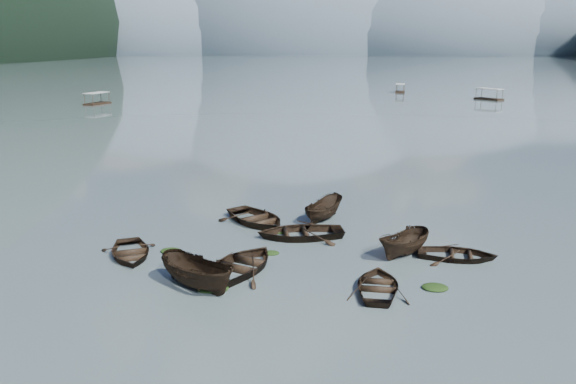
# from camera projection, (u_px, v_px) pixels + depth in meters

# --- Properties ---
(ground_plane) EXTENTS (2400.00, 2400.00, 0.00)m
(ground_plane) POSITION_uv_depth(u_px,v_px,m) (265.00, 308.00, 23.96)
(ground_plane) COLOR #49585C
(haze_mtn_a) EXTENTS (520.00, 520.00, 280.00)m
(haze_mtn_a) POSITION_uv_depth(u_px,v_px,m) (175.00, 53.00, 913.00)
(haze_mtn_a) COLOR #475666
(haze_mtn_a) RESTS_ON ground
(haze_mtn_b) EXTENTS (520.00, 520.00, 340.00)m
(haze_mtn_b) POSITION_uv_depth(u_px,v_px,m) (297.00, 53.00, 896.83)
(haze_mtn_b) COLOR #475666
(haze_mtn_b) RESTS_ON ground
(haze_mtn_c) EXTENTS (520.00, 520.00, 260.00)m
(haze_mtn_c) POSITION_uv_depth(u_px,v_px,m) (424.00, 54.00, 880.66)
(haze_mtn_c) COLOR #475666
(haze_mtn_c) RESTS_ON ground
(haze_mtn_d) EXTENTS (520.00, 520.00, 220.00)m
(haze_mtn_d) POSITION_uv_depth(u_px,v_px,m) (542.00, 54.00, 866.10)
(haze_mtn_d) COLOR #475666
(haze_mtn_d) RESTS_ON ground
(rowboat_0) EXTENTS (4.45, 5.07, 0.87)m
(rowboat_0) POSITION_uv_depth(u_px,v_px,m) (130.00, 256.00, 29.81)
(rowboat_0) COLOR black
(rowboat_0) RESTS_ON ground
(rowboat_1) EXTENTS (5.29, 6.04, 1.04)m
(rowboat_1) POSITION_uv_depth(u_px,v_px,m) (242.00, 270.00, 27.93)
(rowboat_1) COLOR black
(rowboat_1) RESTS_ON ground
(rowboat_2) EXTENTS (4.68, 4.04, 1.75)m
(rowboat_2) POSITION_uv_depth(u_px,v_px,m) (199.00, 288.00, 25.92)
(rowboat_2) COLOR black
(rowboat_2) RESTS_ON ground
(rowboat_3) EXTENTS (3.17, 4.23, 0.83)m
(rowboat_3) POSITION_uv_depth(u_px,v_px,m) (378.00, 290.00, 25.71)
(rowboat_3) COLOR black
(rowboat_3) RESTS_ON ground
(rowboat_4) EXTENTS (4.46, 3.44, 0.85)m
(rowboat_4) POSITION_uv_depth(u_px,v_px,m) (457.00, 259.00, 29.50)
(rowboat_4) COLOR black
(rowboat_4) RESTS_ON ground
(rowboat_5) EXTENTS (3.71, 4.00, 1.54)m
(rowboat_5) POSITION_uv_depth(u_px,v_px,m) (404.00, 255.00, 30.02)
(rowboat_5) COLOR black
(rowboat_5) RESTS_ON ground
(rowboat_6) EXTENTS (6.12, 6.26, 1.06)m
(rowboat_6) POSITION_uv_depth(u_px,v_px,m) (256.00, 223.00, 35.44)
(rowboat_6) COLOR black
(rowboat_6) RESTS_ON ground
(rowboat_7) EXTENTS (5.69, 4.57, 1.05)m
(rowboat_7) POSITION_uv_depth(u_px,v_px,m) (300.00, 237.00, 32.79)
(rowboat_7) COLOR black
(rowboat_7) RESTS_ON ground
(rowboat_8) EXTENTS (3.15, 4.28, 1.56)m
(rowboat_8) POSITION_uv_depth(u_px,v_px,m) (323.00, 219.00, 36.27)
(rowboat_8) COLOR black
(rowboat_8) RESTS_ON ground
(weed_clump_0) EXTENTS (1.24, 1.02, 0.27)m
(weed_clump_0) POSITION_uv_depth(u_px,v_px,m) (215.00, 290.00, 25.70)
(weed_clump_0) COLOR black
(weed_clump_0) RESTS_ON ground
(weed_clump_1) EXTENTS (0.89, 0.71, 0.20)m
(weed_clump_1) POSITION_uv_depth(u_px,v_px,m) (271.00, 254.00, 30.19)
(weed_clump_1) COLOR black
(weed_clump_1) RESTS_ON ground
(weed_clump_2) EXTENTS (1.14, 0.92, 0.25)m
(weed_clump_2) POSITION_uv_depth(u_px,v_px,m) (209.00, 290.00, 25.70)
(weed_clump_2) COLOR black
(weed_clump_2) RESTS_ON ground
(weed_clump_3) EXTENTS (1.03, 0.87, 0.23)m
(weed_clump_3) POSITION_uv_depth(u_px,v_px,m) (410.00, 246.00, 31.32)
(weed_clump_3) COLOR black
(weed_clump_3) RESTS_ON ground
(weed_clump_4) EXTENTS (1.22, 0.97, 0.25)m
(weed_clump_4) POSITION_uv_depth(u_px,v_px,m) (435.00, 289.00, 25.83)
(weed_clump_4) COLOR black
(weed_clump_4) RESTS_ON ground
(weed_clump_5) EXTENTS (1.13, 0.92, 0.24)m
(weed_clump_5) POSITION_uv_depth(u_px,v_px,m) (171.00, 252.00, 30.46)
(weed_clump_5) COLOR black
(weed_clump_5) RESTS_ON ground
(weed_clump_6) EXTENTS (0.82, 0.69, 0.17)m
(weed_clump_6) POSITION_uv_depth(u_px,v_px,m) (280.00, 233.00, 33.62)
(weed_clump_6) COLOR black
(weed_clump_6) RESTS_ON ground
(weed_clump_7) EXTENTS (1.08, 0.87, 0.24)m
(weed_clump_7) POSITION_uv_depth(u_px,v_px,m) (408.00, 235.00, 33.24)
(weed_clump_7) COLOR black
(weed_clump_7) RESTS_ON ground
(pontoon_left) EXTENTS (3.68, 6.07, 2.17)m
(pontoon_left) POSITION_uv_depth(u_px,v_px,m) (97.00, 104.00, 107.93)
(pontoon_left) COLOR black
(pontoon_left) RESTS_ON ground
(pontoon_centre) EXTENTS (2.89, 5.49, 2.01)m
(pontoon_centre) POSITION_uv_depth(u_px,v_px,m) (400.00, 93.00, 135.61)
(pontoon_centre) COLOR black
(pontoon_centre) RESTS_ON ground
(pontoon_right) EXTENTS (5.60, 6.01, 2.23)m
(pontoon_right) POSITION_uv_depth(u_px,v_px,m) (489.00, 100.00, 117.37)
(pontoon_right) COLOR black
(pontoon_right) RESTS_ON ground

